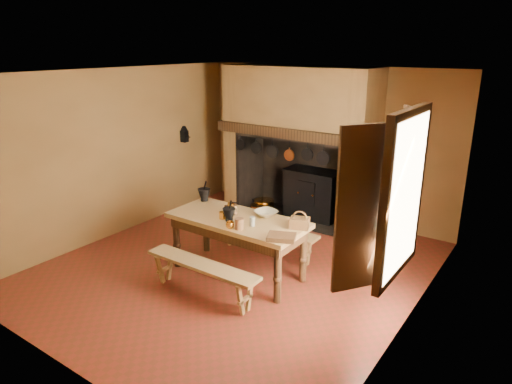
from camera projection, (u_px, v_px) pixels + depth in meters
floor at (236, 267)px, 6.77m from camera, size 5.50×5.50×0.00m
ceiling at (233, 73)px, 5.91m from camera, size 5.50×5.50×0.00m
back_wall at (325, 143)px, 8.49m from camera, size 5.00×0.02×2.80m
wall_left at (117, 153)px, 7.70m from camera, size 0.02×5.50×2.80m
wall_right at (416, 213)px, 4.98m from camera, size 0.02×5.50×2.80m
wall_front at (53, 244)px, 4.20m from camera, size 5.00×0.02×2.80m
chimney_breast at (299, 123)px, 8.18m from camera, size 2.95×0.96×2.80m
iron_range at (313, 194)px, 8.56m from camera, size 1.12×0.55×1.60m
hearth_pans at (262, 206)px, 9.05m from camera, size 0.51×0.62×0.20m
hanging_pans at (282, 152)px, 7.95m from camera, size 1.92×0.29×0.27m
onion_string at (354, 165)px, 7.21m from camera, size 0.12×0.10×0.46m
herb_bunch at (365, 164)px, 7.10m from camera, size 0.20×0.20×0.35m
window at (393, 194)px, 4.66m from camera, size 0.39×1.75×1.76m
wall_coffee_mill at (184, 133)px, 8.83m from camera, size 0.23×0.16×0.31m
work_table at (238, 227)px, 6.37m from camera, size 1.97×0.88×0.86m
bench_front at (202, 272)px, 5.89m from camera, size 1.69×0.30×0.48m
bench_back at (267, 233)px, 7.07m from camera, size 1.71×0.30×0.48m
mortar_large at (204, 194)px, 6.99m from camera, size 0.19×0.19×0.33m
mortar_small at (229, 214)px, 6.21m from camera, size 0.18×0.18×0.30m
coffee_grinder at (231, 209)px, 6.44m from camera, size 0.20×0.17×0.21m
brass_mug_a at (222, 215)px, 6.29m from camera, size 0.10×0.10×0.10m
brass_mug_b at (229, 211)px, 6.44m from camera, size 0.11×0.11×0.10m
mixing_bowl at (266, 213)px, 6.40m from camera, size 0.38×0.38×0.08m
stoneware_crock at (239, 224)px, 5.93m from camera, size 0.14×0.14×0.15m
glass_jar at (252, 222)px, 6.03m from camera, size 0.09×0.09×0.13m
wicker_basket at (300, 222)px, 5.96m from camera, size 0.29×0.25×0.24m
wooden_tray at (281, 237)px, 5.63m from camera, size 0.42×0.36×0.06m
brass_cup at (230, 225)px, 5.96m from camera, size 0.12×0.12×0.09m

